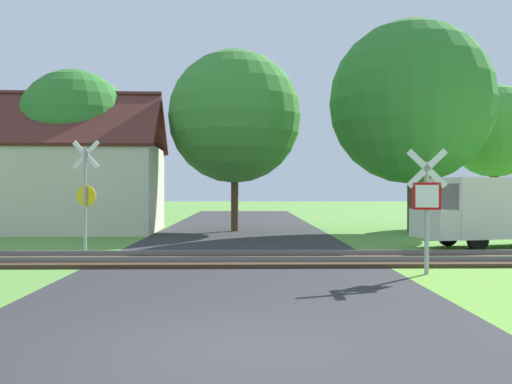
{
  "coord_description": "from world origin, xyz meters",
  "views": [
    {
      "loc": [
        0.24,
        -6.54,
        1.88
      ],
      "look_at": [
        0.5,
        9.19,
        1.8
      ],
      "focal_mm": 40.0,
      "sensor_mm": 36.0,
      "label": 1
    }
  ],
  "objects_px": {
    "tree_center": "(235,117)",
    "tree_left": "(74,126)",
    "tree_right": "(411,102)",
    "mail_truck": "(496,209)",
    "stop_sign_near": "(427,202)",
    "crossing_sign_far": "(86,190)",
    "house": "(67,185)",
    "tree_far": "(494,131)"
  },
  "relations": [
    {
      "from": "tree_center",
      "to": "tree_left",
      "type": "relative_size",
      "value": 1.11
    },
    {
      "from": "tree_right",
      "to": "mail_truck",
      "type": "relative_size",
      "value": 1.75
    },
    {
      "from": "stop_sign_near",
      "to": "tree_left",
      "type": "relative_size",
      "value": 0.38
    },
    {
      "from": "crossing_sign_far",
      "to": "tree_right",
      "type": "bearing_deg",
      "value": 42.72
    },
    {
      "from": "crossing_sign_far",
      "to": "house",
      "type": "relative_size",
      "value": 0.39
    },
    {
      "from": "house",
      "to": "mail_truck",
      "type": "xyz_separation_m",
      "value": [
        16.04,
        -7.16,
        -0.82
      ]
    },
    {
      "from": "house",
      "to": "tree_left",
      "type": "distance_m",
      "value": 2.73
    },
    {
      "from": "crossing_sign_far",
      "to": "house",
      "type": "bearing_deg",
      "value": 122.23
    },
    {
      "from": "tree_far",
      "to": "mail_truck",
      "type": "bearing_deg",
      "value": -113.39
    },
    {
      "from": "house",
      "to": "crossing_sign_far",
      "type": "bearing_deg",
      "value": -71.56
    },
    {
      "from": "tree_right",
      "to": "tree_center",
      "type": "relative_size",
      "value": 1.13
    },
    {
      "from": "house",
      "to": "tree_right",
      "type": "xyz_separation_m",
      "value": [
        15.05,
        -1.01,
        3.56
      ]
    },
    {
      "from": "tree_far",
      "to": "tree_left",
      "type": "bearing_deg",
      "value": -172.48
    },
    {
      "from": "crossing_sign_far",
      "to": "tree_center",
      "type": "relative_size",
      "value": 0.41
    },
    {
      "from": "tree_left",
      "to": "tree_far",
      "type": "xyz_separation_m",
      "value": [
        20.3,
        2.68,
        0.05
      ]
    },
    {
      "from": "tree_center",
      "to": "crossing_sign_far",
      "type": "bearing_deg",
      "value": -117.52
    },
    {
      "from": "tree_right",
      "to": "tree_left",
      "type": "xyz_separation_m",
      "value": [
        -14.87,
        1.46,
        -0.87
      ]
    },
    {
      "from": "mail_truck",
      "to": "tree_far",
      "type": "bearing_deg",
      "value": -37.44
    },
    {
      "from": "house",
      "to": "tree_center",
      "type": "relative_size",
      "value": 1.06
    },
    {
      "from": "tree_right",
      "to": "tree_far",
      "type": "distance_m",
      "value": 6.88
    },
    {
      "from": "tree_right",
      "to": "mail_truck",
      "type": "distance_m",
      "value": 7.61
    },
    {
      "from": "tree_right",
      "to": "tree_center",
      "type": "height_order",
      "value": "tree_right"
    },
    {
      "from": "stop_sign_near",
      "to": "crossing_sign_far",
      "type": "distance_m",
      "value": 10.0
    },
    {
      "from": "tree_center",
      "to": "mail_truck",
      "type": "height_order",
      "value": "tree_center"
    },
    {
      "from": "stop_sign_near",
      "to": "tree_right",
      "type": "relative_size",
      "value": 0.3
    },
    {
      "from": "tree_right",
      "to": "tree_far",
      "type": "xyz_separation_m",
      "value": [
        5.43,
        4.13,
        -0.82
      ]
    },
    {
      "from": "stop_sign_near",
      "to": "mail_truck",
      "type": "bearing_deg",
      "value": -113.22
    },
    {
      "from": "stop_sign_near",
      "to": "tree_left",
      "type": "distance_m",
      "value": 18.12
    },
    {
      "from": "crossing_sign_far",
      "to": "house",
      "type": "xyz_separation_m",
      "value": [
        -3.12,
        8.25,
        0.19
      ]
    },
    {
      "from": "crossing_sign_far",
      "to": "tree_center",
      "type": "bearing_deg",
      "value": 73.96
    },
    {
      "from": "tree_center",
      "to": "house",
      "type": "bearing_deg",
      "value": -179.83
    },
    {
      "from": "stop_sign_near",
      "to": "tree_far",
      "type": "relative_size",
      "value": 0.39
    },
    {
      "from": "mail_truck",
      "to": "tree_left",
      "type": "bearing_deg",
      "value": 50.35
    },
    {
      "from": "tree_right",
      "to": "tree_left",
      "type": "height_order",
      "value": "tree_right"
    },
    {
      "from": "crossing_sign_far",
      "to": "tree_far",
      "type": "xyz_separation_m",
      "value": [
        17.36,
        11.37,
        2.93
      ]
    },
    {
      "from": "tree_right",
      "to": "stop_sign_near",
      "type": "bearing_deg",
      "value": -104.62
    },
    {
      "from": "tree_center",
      "to": "mail_truck",
      "type": "bearing_deg",
      "value": -39.83
    },
    {
      "from": "tree_right",
      "to": "tree_center",
      "type": "bearing_deg",
      "value": 172.27
    },
    {
      "from": "house",
      "to": "tree_left",
      "type": "height_order",
      "value": "tree_left"
    },
    {
      "from": "stop_sign_near",
      "to": "tree_center",
      "type": "xyz_separation_m",
      "value": [
        -4.49,
        13.01,
        3.52
      ]
    },
    {
      "from": "tree_left",
      "to": "mail_truck",
      "type": "relative_size",
      "value": 1.4
    },
    {
      "from": "house",
      "to": "tree_left",
      "type": "xyz_separation_m",
      "value": [
        0.18,
        0.44,
        2.69
      ]
    }
  ]
}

